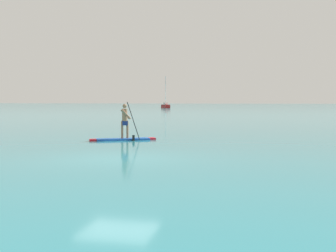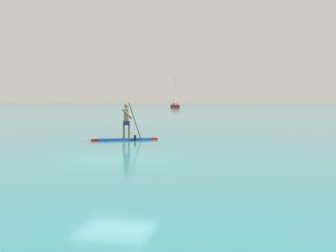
% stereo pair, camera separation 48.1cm
% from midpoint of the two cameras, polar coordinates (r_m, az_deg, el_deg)
% --- Properties ---
extents(ground, '(440.00, 440.00, 0.00)m').
position_cam_midpoint_polar(ground, '(15.27, -5.75, -4.08)').
color(ground, teal).
extents(paddleboarder_mid_center, '(3.05, 1.87, 1.93)m').
position_cam_midpoint_polar(paddleboarder_mid_center, '(22.00, -4.78, -0.71)').
color(paddleboarder_mid_center, blue).
rests_on(paddleboarder_mid_center, ground).
extents(sailboat_left_horizon, '(3.07, 4.49, 7.62)m').
position_cam_midpoint_polar(sailboat_left_horizon, '(108.79, 1.02, 2.89)').
color(sailboat_left_horizon, '#A51E1E').
rests_on(sailboat_left_horizon, ground).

